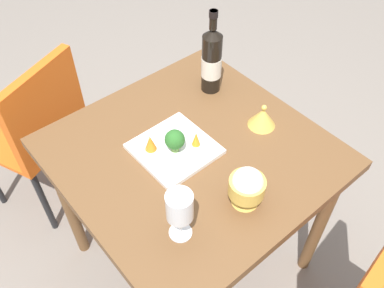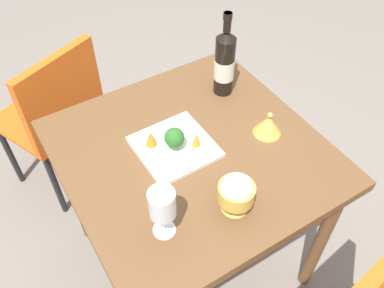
{
  "view_description": "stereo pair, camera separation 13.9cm",
  "coord_description": "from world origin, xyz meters",
  "px_view_note": "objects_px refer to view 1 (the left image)",
  "views": [
    {
      "loc": [
        0.61,
        0.72,
        1.8
      ],
      "look_at": [
        0.0,
        0.0,
        0.78
      ],
      "focal_mm": 38.68,
      "sensor_mm": 36.0,
      "label": 1
    },
    {
      "loc": [
        0.5,
        0.8,
        1.8
      ],
      "look_at": [
        0.0,
        0.0,
        0.78
      ],
      "focal_mm": 38.68,
      "sensor_mm": 36.0,
      "label": 2
    }
  ],
  "objects_px": {
    "rice_bowl_lid": "(263,117)",
    "carrot_garnish_left": "(197,139)",
    "chair_near_window": "(39,126)",
    "carrot_garnish_right": "(150,143)",
    "wine_glass": "(180,208)",
    "serving_plate": "(174,149)",
    "wine_bottle": "(212,60)",
    "broccoli_floret": "(175,140)",
    "rice_bowl": "(247,187)"
  },
  "relations": [
    {
      "from": "carrot_garnish_left",
      "to": "wine_bottle",
      "type": "bearing_deg",
      "value": -140.33
    },
    {
      "from": "rice_bowl",
      "to": "carrot_garnish_right",
      "type": "height_order",
      "value": "rice_bowl"
    },
    {
      "from": "serving_plate",
      "to": "carrot_garnish_left",
      "type": "height_order",
      "value": "carrot_garnish_left"
    },
    {
      "from": "rice_bowl_lid",
      "to": "carrot_garnish_right",
      "type": "height_order",
      "value": "rice_bowl_lid"
    },
    {
      "from": "chair_near_window",
      "to": "carrot_garnish_right",
      "type": "bearing_deg",
      "value": -96.62
    },
    {
      "from": "wine_bottle",
      "to": "wine_glass",
      "type": "xyz_separation_m",
      "value": [
        0.5,
        0.43,
        -0.0
      ]
    },
    {
      "from": "wine_glass",
      "to": "serving_plate",
      "type": "relative_size",
      "value": 0.71
    },
    {
      "from": "serving_plate",
      "to": "carrot_garnish_right",
      "type": "distance_m",
      "value": 0.09
    },
    {
      "from": "carrot_garnish_left",
      "to": "carrot_garnish_right",
      "type": "bearing_deg",
      "value": -33.18
    },
    {
      "from": "wine_bottle",
      "to": "wine_glass",
      "type": "relative_size",
      "value": 1.88
    },
    {
      "from": "wine_bottle",
      "to": "rice_bowl",
      "type": "distance_m",
      "value": 0.55
    },
    {
      "from": "rice_bowl_lid",
      "to": "broccoli_floret",
      "type": "height_order",
      "value": "broccoli_floret"
    },
    {
      "from": "wine_glass",
      "to": "rice_bowl",
      "type": "xyz_separation_m",
      "value": [
        -0.22,
        0.04,
        -0.05
      ]
    },
    {
      "from": "broccoli_floret",
      "to": "carrot_garnish_right",
      "type": "bearing_deg",
      "value": -44.02
    },
    {
      "from": "chair_near_window",
      "to": "rice_bowl_lid",
      "type": "height_order",
      "value": "chair_near_window"
    },
    {
      "from": "wine_bottle",
      "to": "serving_plate",
      "type": "relative_size",
      "value": 1.33
    },
    {
      "from": "rice_bowl_lid",
      "to": "serving_plate",
      "type": "distance_m",
      "value": 0.34
    },
    {
      "from": "rice_bowl_lid",
      "to": "serving_plate",
      "type": "xyz_separation_m",
      "value": [
        0.32,
        -0.1,
        -0.03
      ]
    },
    {
      "from": "wine_bottle",
      "to": "broccoli_floret",
      "type": "bearing_deg",
      "value": 29.25
    },
    {
      "from": "chair_near_window",
      "to": "broccoli_floret",
      "type": "relative_size",
      "value": 9.91
    },
    {
      "from": "wine_glass",
      "to": "carrot_garnish_right",
      "type": "distance_m",
      "value": 0.34
    },
    {
      "from": "carrot_garnish_right",
      "to": "carrot_garnish_left",
      "type": "bearing_deg",
      "value": 146.82
    },
    {
      "from": "carrot_garnish_left",
      "to": "wine_glass",
      "type": "bearing_deg",
      "value": 41.55
    },
    {
      "from": "carrot_garnish_left",
      "to": "carrot_garnish_right",
      "type": "height_order",
      "value": "carrot_garnish_right"
    },
    {
      "from": "wine_bottle",
      "to": "broccoli_floret",
      "type": "relative_size",
      "value": 3.92
    },
    {
      "from": "wine_bottle",
      "to": "rice_bowl",
      "type": "xyz_separation_m",
      "value": [
        0.28,
        0.47,
        -0.06
      ]
    },
    {
      "from": "rice_bowl_lid",
      "to": "carrot_garnish_left",
      "type": "xyz_separation_m",
      "value": [
        0.25,
        -0.06,
        0.01
      ]
    },
    {
      "from": "chair_near_window",
      "to": "carrot_garnish_left",
      "type": "xyz_separation_m",
      "value": [
        -0.31,
        0.69,
        0.26
      ]
    },
    {
      "from": "rice_bowl_lid",
      "to": "carrot_garnish_left",
      "type": "height_order",
      "value": "rice_bowl_lid"
    },
    {
      "from": "rice_bowl_lid",
      "to": "carrot_garnish_left",
      "type": "distance_m",
      "value": 0.26
    },
    {
      "from": "rice_bowl",
      "to": "carrot_garnish_left",
      "type": "xyz_separation_m",
      "value": [
        -0.03,
        -0.26,
        -0.03
      ]
    },
    {
      "from": "serving_plate",
      "to": "carrot_garnish_left",
      "type": "relative_size",
      "value": 4.55
    },
    {
      "from": "chair_near_window",
      "to": "serving_plate",
      "type": "relative_size",
      "value": 3.35
    },
    {
      "from": "rice_bowl",
      "to": "wine_glass",
      "type": "bearing_deg",
      "value": -10.6
    },
    {
      "from": "wine_bottle",
      "to": "broccoli_floret",
      "type": "distance_m",
      "value": 0.37
    },
    {
      "from": "wine_glass",
      "to": "rice_bowl",
      "type": "height_order",
      "value": "wine_glass"
    },
    {
      "from": "rice_bowl",
      "to": "rice_bowl_lid",
      "type": "bearing_deg",
      "value": -145.04
    },
    {
      "from": "rice_bowl",
      "to": "serving_plate",
      "type": "relative_size",
      "value": 0.56
    },
    {
      "from": "wine_glass",
      "to": "serving_plate",
      "type": "distance_m",
      "value": 0.34
    },
    {
      "from": "carrot_garnish_left",
      "to": "carrot_garnish_right",
      "type": "relative_size",
      "value": 0.91
    },
    {
      "from": "wine_bottle",
      "to": "carrot_garnish_right",
      "type": "relative_size",
      "value": 5.48
    },
    {
      "from": "chair_near_window",
      "to": "serving_plate",
      "type": "distance_m",
      "value": 0.74
    },
    {
      "from": "rice_bowl",
      "to": "serving_plate",
      "type": "xyz_separation_m",
      "value": [
        0.03,
        -0.3,
        -0.07
      ]
    },
    {
      "from": "serving_plate",
      "to": "carrot_garnish_left",
      "type": "xyz_separation_m",
      "value": [
        -0.07,
        0.04,
        0.04
      ]
    },
    {
      "from": "rice_bowl",
      "to": "serving_plate",
      "type": "bearing_deg",
      "value": -83.53
    },
    {
      "from": "rice_bowl_lid",
      "to": "chair_near_window",
      "type": "bearing_deg",
      "value": -53.36
    },
    {
      "from": "carrot_garnish_left",
      "to": "carrot_garnish_right",
      "type": "xyz_separation_m",
      "value": [
        0.13,
        -0.08,
        0.0
      ]
    },
    {
      "from": "chair_near_window",
      "to": "carrot_garnish_right",
      "type": "distance_m",
      "value": 0.69
    },
    {
      "from": "carrot_garnish_left",
      "to": "rice_bowl",
      "type": "bearing_deg",
      "value": 83.38
    },
    {
      "from": "broccoli_floret",
      "to": "rice_bowl",
      "type": "bearing_deg",
      "value": 97.86
    }
  ]
}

